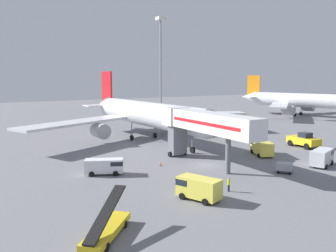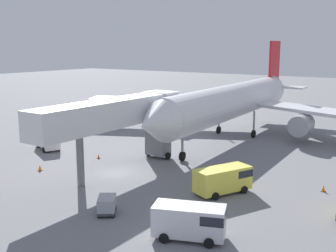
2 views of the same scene
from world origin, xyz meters
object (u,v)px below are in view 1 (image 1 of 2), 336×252
at_px(service_van_near_left, 105,166).
at_px(service_van_mid_right, 198,187).
at_px(safety_cone_alpha, 269,144).
at_px(safety_cone_bravo, 161,164).
at_px(safety_cone_charlie, 177,177).
at_px(ground_crew_worker_foreground, 229,184).
at_px(jet_bridge, 202,124).
at_px(pushback_tug, 304,140).
at_px(apron_light_mast, 161,50).
at_px(baggage_cart_far_center, 284,167).
at_px(belt_loader_truck, 107,228).
at_px(airplane_at_gate, 145,114).
at_px(service_van_mid_left, 322,157).
at_px(airplane_background, 300,101).
at_px(service_van_near_right, 261,147).

relative_size(service_van_near_left, service_van_mid_right, 1.05).
bearing_deg(service_van_near_left, service_van_mid_right, -71.14).
relative_size(safety_cone_alpha, safety_cone_bravo, 1.14).
bearing_deg(safety_cone_charlie, ground_crew_worker_foreground, -70.20).
bearing_deg(service_van_near_left, jet_bridge, -8.30).
xyz_separation_m(pushback_tug, apron_light_mast, (2.77, 56.74, 19.54)).
bearing_deg(baggage_cart_far_center, safety_cone_bravo, 135.55).
relative_size(belt_loader_truck, apron_light_mast, 0.20).
bearing_deg(pushback_tug, airplane_at_gate, 134.26).
height_order(service_van_near_left, service_van_mid_right, service_van_mid_right).
bearing_deg(belt_loader_truck, service_van_near_left, 69.24).
bearing_deg(safety_cone_charlie, jet_bridge, 33.51).
height_order(pushback_tug, belt_loader_truck, belt_loader_truck).
bearing_deg(service_van_mid_right, baggage_cart_far_center, 8.69).
xyz_separation_m(airplane_at_gate, safety_cone_charlie, (-9.60, -27.27, -4.85)).
xyz_separation_m(service_van_mid_left, service_van_mid_right, (-23.42, -2.39, -0.03)).
bearing_deg(service_van_near_left, ground_crew_worker_foreground, -56.05).
distance_m(safety_cone_charlie, airplane_background, 82.93).
bearing_deg(safety_cone_bravo, baggage_cart_far_center, -44.45).
xyz_separation_m(service_van_near_right, apron_light_mast, (14.23, 57.64, 19.47)).
height_order(pushback_tug, service_van_mid_left, pushback_tug).
distance_m(ground_crew_worker_foreground, safety_cone_alpha, 29.42).
relative_size(service_van_near_right, safety_cone_alpha, 9.44).
height_order(airplane_at_gate, apron_light_mast, apron_light_mast).
distance_m(pushback_tug, belt_loader_truck, 46.91).
xyz_separation_m(service_van_near_left, service_van_mid_right, (4.75, -13.92, 0.14)).
distance_m(pushback_tug, service_van_mid_left, 13.86).
height_order(jet_bridge, service_van_mid_right, jet_bridge).
height_order(pushback_tug, safety_cone_charlie, pushback_tug).
height_order(service_van_mid_right, safety_cone_alpha, service_van_mid_right).
bearing_deg(safety_cone_alpha, airplane_at_gate, 134.62).
distance_m(service_van_mid_right, safety_cone_charlie, 7.43).
height_order(service_van_near_right, service_van_mid_right, service_van_near_right).
bearing_deg(safety_cone_charlie, safety_cone_alpha, 20.91).
bearing_deg(belt_loader_truck, airplane_at_gate, 58.83).
xyz_separation_m(service_van_mid_left, service_van_near_right, (-2.28, 9.49, -0.01)).
relative_size(service_van_near_left, airplane_background, 0.12).
relative_size(jet_bridge, safety_cone_alpha, 33.32).
height_order(jet_bridge, safety_cone_alpha, jet_bridge).
bearing_deg(safety_cone_bravo, jet_bridge, -22.84).
distance_m(ground_crew_worker_foreground, safety_cone_bravo, 13.94).
height_order(service_van_near_left, airplane_background, airplane_background).
relative_size(belt_loader_truck, ground_crew_worker_foreground, 3.84).
bearing_deg(jet_bridge, safety_cone_alpha, 15.49).
relative_size(service_van_mid_right, apron_light_mast, 0.16).
height_order(service_van_mid_left, apron_light_mast, apron_light_mast).
bearing_deg(airplane_background, safety_cone_charlie, -150.77).
height_order(service_van_mid_left, service_van_mid_right, service_van_mid_left).
bearing_deg(service_van_near_right, safety_cone_bravo, 172.42).
xyz_separation_m(service_van_near_left, airplane_background, (78.98, 33.61, 3.81)).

